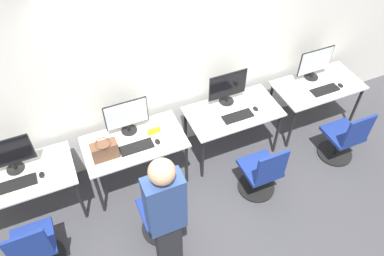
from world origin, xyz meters
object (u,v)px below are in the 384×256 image
(office_chair_far_left, at_px, (36,249))
(mouse_left, at_px, (158,142))
(mouse_far_right, at_px, (341,85))
(office_chair_far_right, at_px, (344,139))
(keyboard_far_left, at_px, (18,184))
(person_left, at_px, (166,215))
(monitor_left, at_px, (127,116))
(handbag, at_px, (105,150))
(keyboard_right, at_px, (238,116))
(monitor_far_left, at_px, (8,155))
(monitor_far_right, at_px, (315,63))
(mouse_far_left, at_px, (42,175))
(keyboard_left, at_px, (137,147))
(office_chair_left, at_px, (162,216))
(mouse_right, at_px, (256,109))
(office_chair_right, at_px, (262,174))
(keyboard_far_right, at_px, (325,90))
(monitor_right, at_px, (228,87))

(office_chair_far_left, distance_m, mouse_left, 1.74)
(mouse_far_right, relative_size, office_chair_far_right, 0.10)
(keyboard_far_left, distance_m, person_left, 1.73)
(monitor_left, xyz_separation_m, mouse_left, (0.25, -0.32, -0.23))
(mouse_left, bearing_deg, handbag, 177.62)
(keyboard_right, bearing_deg, office_chair_far_left, -167.91)
(monitor_far_left, bearing_deg, monitor_far_right, 0.66)
(mouse_far_left, distance_m, office_chair_far_right, 3.82)
(keyboard_right, xyz_separation_m, mouse_far_right, (1.59, -0.03, 0.01))
(keyboard_left, relative_size, office_chair_far_right, 0.45)
(monitor_left, height_order, keyboard_right, monitor_left)
(mouse_far_right, xyz_separation_m, office_chair_far_right, (-0.27, -0.58, -0.40))
(mouse_left, relative_size, office_chair_left, 0.10)
(monitor_left, xyz_separation_m, mouse_right, (1.61, -0.29, -0.23))
(mouse_left, xyz_separation_m, monitor_far_right, (2.42, 0.30, 0.23))
(office_chair_right, height_order, mouse_far_right, office_chair_right)
(monitor_left, relative_size, keyboard_left, 1.32)
(keyboard_right, distance_m, mouse_right, 0.28)
(mouse_left, distance_m, monitor_far_right, 2.45)
(mouse_far_left, bearing_deg, handbag, -1.52)
(monitor_far_left, xyz_separation_m, monitor_far_right, (4.01, 0.05, 0.00))
(office_chair_far_right, height_order, handbag, handbag)
(mouse_far_left, distance_m, monitor_left, 1.14)
(keyboard_right, bearing_deg, keyboard_far_left, 179.50)
(person_left, xyz_separation_m, office_chair_right, (1.39, 0.43, -0.62))
(keyboard_far_right, bearing_deg, keyboard_left, 179.31)
(office_chair_left, bearing_deg, monitor_far_left, 143.85)
(handbag, bearing_deg, monitor_far_right, 5.24)
(mouse_far_left, xyz_separation_m, keyboard_far_right, (3.76, -0.06, -0.01))
(monitor_far_right, bearing_deg, mouse_right, -165.73)
(office_chair_left, bearing_deg, keyboard_far_right, 15.12)
(office_chair_left, relative_size, office_chair_far_right, 1.00)
(mouse_far_right, bearing_deg, office_chair_right, -157.78)
(mouse_far_left, distance_m, person_left, 1.56)
(keyboard_left, distance_m, mouse_far_right, 2.93)
(office_chair_left, relative_size, monitor_right, 1.69)
(keyboard_right, distance_m, handbag, 1.71)
(mouse_far_right, bearing_deg, office_chair_far_right, -114.61)
(monitor_left, xyz_separation_m, monitor_far_right, (2.68, -0.02, 0.00))
(mouse_far_left, bearing_deg, monitor_far_left, 140.16)
(office_chair_right, relative_size, mouse_far_right, 9.83)
(office_chair_right, bearing_deg, office_chair_far_right, 2.69)
(monitor_far_left, bearing_deg, keyboard_far_left, -90.00)
(monitor_left, height_order, person_left, person_left)
(mouse_far_left, xyz_separation_m, mouse_left, (1.34, -0.04, 0.00))
(monitor_left, distance_m, handbag, 0.49)
(office_chair_far_left, relative_size, keyboard_right, 2.22)
(mouse_left, distance_m, keyboard_right, 1.08)
(office_chair_left, distance_m, office_chair_right, 1.34)
(mouse_right, distance_m, mouse_far_right, 1.32)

